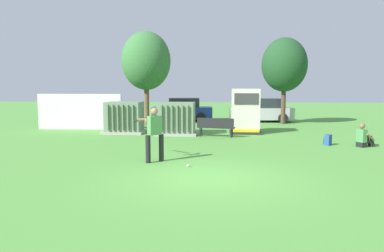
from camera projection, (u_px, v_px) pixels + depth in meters
name	position (u px, v px, depth m)	size (l,w,h in m)	color
ground_plane	(209.00, 178.00, 9.53)	(96.00, 96.00, 0.00)	#51933D
fence_panel	(79.00, 112.00, 20.42)	(4.80, 0.12, 2.00)	silver
transformer_west	(124.00, 118.00, 18.85)	(2.10, 1.70, 1.62)	#9E9B93
transformer_mid_west	(177.00, 119.00, 18.28)	(2.10, 1.70, 1.62)	#9E9B93
generator_enclosure	(245.00, 111.00, 18.69)	(1.60, 1.40, 2.30)	#262626
park_bench	(216.00, 126.00, 17.32)	(1.84, 0.81, 0.92)	black
batter	(154.00, 132.00, 11.53)	(1.23, 1.40, 1.74)	black
sports_ball	(188.00, 166.00, 10.85)	(0.09, 0.09, 0.09)	white
seated_spectator	(364.00, 138.00, 14.45)	(0.79, 0.66, 0.96)	black
backpack	(328.00, 140.00, 14.90)	(0.37, 0.38, 0.44)	#264C8C
tree_left	(146.00, 61.00, 22.51)	(3.05, 3.05, 5.82)	brown
tree_center_left	(284.00, 65.00, 23.14)	(2.89, 2.89, 5.52)	#4C3828
parked_car_leftmost	(183.00, 110.00, 25.71)	(4.33, 2.19, 1.62)	navy
parked_car_left_of_center	(262.00, 111.00, 24.91)	(4.31, 2.15, 1.62)	#B2B2B7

